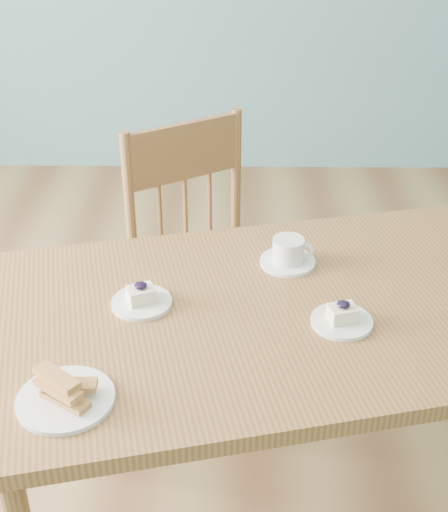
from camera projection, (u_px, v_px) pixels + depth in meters
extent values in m
cube|color=#905F36|center=(286.00, 312.00, 1.69)|extent=(1.53, 1.08, 0.04)
cylinder|color=#905F36|center=(36.00, 378.00, 2.05)|extent=(0.05, 0.05, 0.70)
cylinder|color=#905F36|center=(441.00, 322.00, 2.28)|extent=(0.05, 0.05, 0.70)
cube|color=#905F36|center=(214.00, 286.00, 2.30)|extent=(0.58, 0.57, 0.04)
cylinder|color=#905F36|center=(192.00, 391.00, 2.21)|extent=(0.03, 0.03, 0.42)
cylinder|color=#905F36|center=(289.00, 353.00, 2.37)|extent=(0.03, 0.03, 0.42)
cylinder|color=#905F36|center=(143.00, 333.00, 2.47)|extent=(0.03, 0.03, 0.42)
cylinder|color=#905F36|center=(234.00, 302.00, 2.63)|extent=(0.03, 0.03, 0.42)
cylinder|color=#905F36|center=(130.00, 205.00, 2.21)|extent=(0.03, 0.03, 0.48)
cylinder|color=#905F36|center=(236.00, 178.00, 2.39)|extent=(0.03, 0.03, 0.48)
cube|color=#905F36|center=(184.00, 151.00, 2.23)|extent=(0.33, 0.21, 0.18)
cylinder|color=#905F36|center=(161.00, 225.00, 2.31)|extent=(0.01, 0.01, 0.29)
cylinder|color=#905F36|center=(186.00, 218.00, 2.35)|extent=(0.01, 0.01, 0.29)
cylinder|color=#905F36|center=(210.00, 211.00, 2.39)|extent=(0.01, 0.01, 0.29)
cylinder|color=white|center=(342.00, 321.00, 1.62)|extent=(0.14, 0.14, 0.01)
cube|color=#F9E9BE|center=(343.00, 313.00, 1.60)|extent=(0.07, 0.06, 0.04)
ellipsoid|color=black|center=(343.00, 304.00, 1.59)|extent=(0.03, 0.03, 0.01)
sphere|color=black|center=(347.00, 304.00, 1.59)|extent=(0.01, 0.01, 0.01)
sphere|color=black|center=(340.00, 303.00, 1.60)|extent=(0.01, 0.01, 0.01)
sphere|color=black|center=(345.00, 307.00, 1.58)|extent=(0.01, 0.01, 0.01)
cylinder|color=white|center=(142.00, 303.00, 1.68)|extent=(0.14, 0.14, 0.01)
cube|color=#F9E9BE|center=(141.00, 294.00, 1.67)|extent=(0.08, 0.07, 0.04)
ellipsoid|color=black|center=(140.00, 286.00, 1.66)|extent=(0.03, 0.03, 0.01)
sphere|color=black|center=(145.00, 285.00, 1.66)|extent=(0.01, 0.01, 0.01)
sphere|color=black|center=(138.00, 284.00, 1.66)|extent=(0.01, 0.01, 0.01)
sphere|color=black|center=(141.00, 288.00, 1.65)|extent=(0.01, 0.01, 0.01)
cylinder|color=white|center=(288.00, 262.00, 1.84)|extent=(0.14, 0.14, 0.01)
cylinder|color=white|center=(288.00, 250.00, 1.82)|extent=(0.09, 0.09, 0.06)
cylinder|color=olive|center=(289.00, 241.00, 1.81)|extent=(0.07, 0.07, 0.00)
torus|color=white|center=(304.00, 251.00, 1.82)|extent=(0.05, 0.02, 0.05)
cylinder|color=white|center=(66.00, 399.00, 1.40)|extent=(0.19, 0.19, 0.01)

